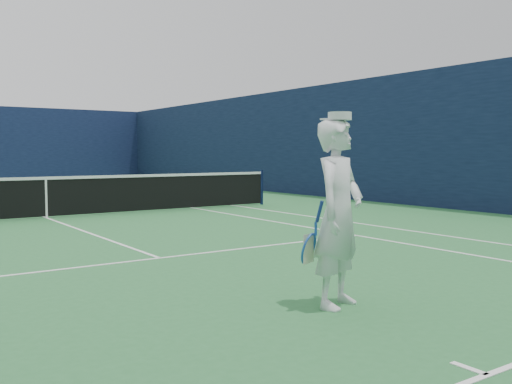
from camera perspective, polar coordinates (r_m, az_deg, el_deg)
ground at (r=14.76m, az=-20.20°, el=-2.46°), size 80.00×80.00×0.00m
court_markings at (r=14.76m, az=-20.20°, el=-2.45°), size 11.03×23.83×0.01m
windscreen_fence at (r=14.68m, az=-20.39°, el=5.32°), size 20.12×36.12×4.00m
tennis_net at (r=14.71m, az=-20.25°, el=-0.31°), size 12.88×0.09×1.07m
tennis_player at (r=5.92m, az=8.27°, el=-2.04°), size 0.91×0.70×2.00m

